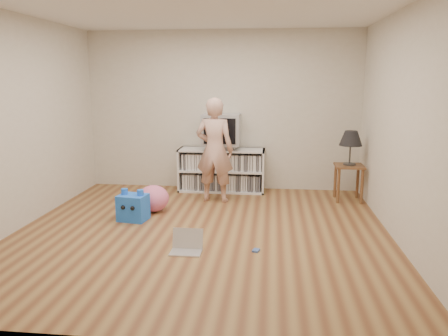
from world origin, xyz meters
The scene contains 13 objects.
ground centered at (0.00, 0.00, 0.00)m, with size 4.50×4.50×0.00m, color brown.
walls centered at (0.00, 0.00, 1.30)m, with size 4.52×4.52×2.60m.
ceiling centered at (0.00, 0.00, 2.60)m, with size 4.50×4.50×0.01m, color white.
media_unit centered at (0.01, 2.04, 0.35)m, with size 1.40×0.45×0.70m.
dvd_deck centered at (0.01, 2.02, 0.73)m, with size 0.45×0.35×0.07m, color gray.
crt_tv centered at (0.01, 2.02, 1.02)m, with size 0.60×0.53×0.50m.
side_table centered at (1.99, 1.65, 0.42)m, with size 0.42×0.42×0.55m.
table_lamp centered at (1.99, 1.65, 0.94)m, with size 0.34×0.34×0.52m.
person centered at (-0.02, 1.40, 0.78)m, with size 0.57×0.37×1.56m, color #CFA08D.
laptop centered at (-0.06, -0.60, 0.06)m, with size 0.33×0.27×0.23m.
playing_cards centered at (0.68, -0.53, 0.01)m, with size 0.07×0.09×0.02m, color #4364B4.
plush_blue centered at (-0.96, 0.36, 0.18)m, with size 0.40×0.35×0.42m.
plush_pink centered at (-0.80, 0.77, 0.18)m, with size 0.43×0.43×0.37m, color #DC6492.
Camera 1 is at (0.83, -4.95, 1.81)m, focal length 35.00 mm.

